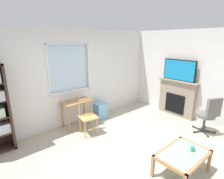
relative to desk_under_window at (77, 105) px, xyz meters
The scene contains 11 objects.
ground 1.98m from the desk_under_window, 86.48° to the right, with size 6.55×5.46×0.02m, color #B2A893.
wall_back_with_window 0.78m from the desk_under_window, 70.23° to the left, with size 5.55×0.15×2.64m.
wall_right 3.57m from the desk_under_window, 32.49° to the right, with size 0.12×4.66×2.64m, color silver.
desk_under_window is the anchor object (origin of this frame).
wooden_chair 0.53m from the desk_under_window, 88.73° to the right, with size 0.48×0.46×0.90m.
plastic_drawer_unit 0.88m from the desk_under_window, ahead, with size 0.35×0.40×0.48m, color #72ADDB.
fireplace 3.12m from the desk_under_window, 26.28° to the right, with size 0.26×1.25×1.14m.
tv 3.22m from the desk_under_window, 26.43° to the right, with size 0.06×1.01×0.63m.
office_chair 3.43m from the desk_under_window, 47.68° to the right, with size 0.59×0.62×1.00m.
coffee_table 2.90m from the desk_under_window, 80.50° to the right, with size 0.96×0.64×0.43m.
sippy_cup 3.00m from the desk_under_window, 77.22° to the right, with size 0.07×0.07×0.09m, color #33B770.
Camera 1 is at (-2.33, -2.18, 2.35)m, focal length 28.24 mm.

